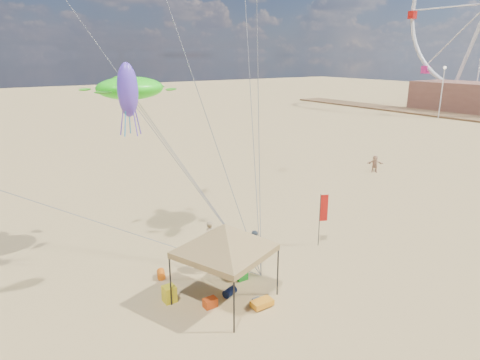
{
  "coord_description": "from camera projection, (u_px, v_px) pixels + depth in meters",
  "views": [
    {
      "loc": [
        -11.2,
        -13.59,
        9.91
      ],
      "look_at": [
        0.0,
        3.0,
        4.0
      ],
      "focal_mm": 31.72,
      "sensor_mm": 36.0,
      "label": 1
    }
  ],
  "objects": [
    {
      "name": "canopy_tent",
      "position": [
        225.0,
        227.0,
        16.96
      ],
      "size": [
        6.01,
        6.01,
        3.97
      ],
      "color": "black",
      "rests_on": "ground"
    },
    {
      "name": "bag_navy",
      "position": [
        230.0,
        292.0,
        18.13
      ],
      "size": [
        0.69,
        0.54,
        0.36
      ],
      "primitive_type": "cylinder",
      "rotation": [
        0.0,
        1.57,
        0.35
      ],
      "color": "#0B1534",
      "rests_on": "ground"
    },
    {
      "name": "lamp_north",
      "position": [
        443.0,
        84.0,
        68.25
      ],
      "size": [
        0.5,
        0.5,
        8.25
      ],
      "color": "silver",
      "rests_on": "ground"
    },
    {
      "name": "person_far_c",
      "position": [
        375.0,
        164.0,
        37.21
      ],
      "size": [
        1.36,
        1.24,
        1.51
      ],
      "primitive_type": "imported",
      "rotation": [
        0.0,
        0.0,
        5.59
      ],
      "color": "tan",
      "rests_on": "ground"
    },
    {
      "name": "person_near_c",
      "position": [
        215.0,
        252.0,
        20.1
      ],
      "size": [
        1.41,
        1.11,
        1.91
      ],
      "primitive_type": "imported",
      "rotation": [
        0.0,
        0.0,
        3.52
      ],
      "color": "silver",
      "rests_on": "ground"
    },
    {
      "name": "crate_grey",
      "position": [
        257.0,
        302.0,
        17.46
      ],
      "size": [
        0.34,
        0.3,
        0.28
      ],
      "primitive_type": "cube",
      "color": "slate",
      "rests_on": "ground"
    },
    {
      "name": "turtle_kite",
      "position": [
        130.0,
        88.0,
        20.55
      ],
      "size": [
        3.32,
        2.67,
        1.1
      ],
      "primitive_type": "ellipsoid",
      "rotation": [
        0.0,
        0.0,
        -0.01
      ],
      "color": "#28FF16",
      "rests_on": "ground"
    },
    {
      "name": "building_north",
      "position": [
        457.0,
        96.0,
        78.69
      ],
      "size": [
        10.0,
        14.0,
        5.2
      ],
      "primitive_type": "cube",
      "color": "#8C5947",
      "rests_on": "ground"
    },
    {
      "name": "feather_flag",
      "position": [
        323.0,
        211.0,
        22.46
      ],
      "size": [
        0.42,
        0.2,
        2.94
      ],
      "color": "black",
      "rests_on": "ground"
    },
    {
      "name": "beach_cart",
      "position": [
        262.0,
        303.0,
        17.27
      ],
      "size": [
        0.9,
        0.5,
        0.24
      ],
      "primitive_type": "cube",
      "color": "orange",
      "rests_on": "ground"
    },
    {
      "name": "person_near_a",
      "position": [
        209.0,
        238.0,
        21.66
      ],
      "size": [
        0.78,
        0.64,
        1.84
      ],
      "primitive_type": "imported",
      "rotation": [
        0.0,
        0.0,
        3.47
      ],
      "color": "tan",
      "rests_on": "ground"
    },
    {
      "name": "person_near_b",
      "position": [
        255.0,
        246.0,
        20.92
      ],
      "size": [
        0.96,
        0.85,
        1.67
      ],
      "primitive_type": "imported",
      "rotation": [
        0.0,
        0.0,
        0.31
      ],
      "color": "#3C4952",
      "rests_on": "ground"
    },
    {
      "name": "chair_yellow",
      "position": [
        169.0,
        294.0,
        17.66
      ],
      "size": [
        0.5,
        0.5,
        0.7
      ],
      "primitive_type": "cube",
      "color": "yellow",
      "rests_on": "ground"
    },
    {
      "name": "bag_orange",
      "position": [
        161.0,
        274.0,
        19.59
      ],
      "size": [
        0.54,
        0.69,
        0.36
      ],
      "primitive_type": "cylinder",
      "rotation": [
        0.0,
        1.57,
        1.22
      ],
      "color": "#D1560B",
      "rests_on": "ground"
    },
    {
      "name": "squid_kite",
      "position": [
        128.0,
        90.0,
        18.65
      ],
      "size": [
        1.11,
        1.11,
        2.38
      ],
      "primitive_type": "ellipsoid",
      "rotation": [
        0.0,
        0.0,
        0.25
      ],
      "color": "#5F3DCF",
      "rests_on": "ground"
    },
    {
      "name": "cooler_red",
      "position": [
        210.0,
        303.0,
        17.32
      ],
      "size": [
        0.54,
        0.38,
        0.38
      ],
      "primitive_type": "cube",
      "color": "#D44410",
      "rests_on": "ground"
    },
    {
      "name": "ground",
      "position": [
        276.0,
        278.0,
        19.62
      ],
      "size": [
        280.0,
        280.0,
        0.0
      ],
      "primitive_type": "plane",
      "color": "tan",
      "rests_on": "ground"
    },
    {
      "name": "cooler_blue",
      "position": [
        230.0,
        256.0,
        21.29
      ],
      "size": [
        0.54,
        0.38,
        0.38
      ],
      "primitive_type": "cube",
      "color": "#153CAD",
      "rests_on": "ground"
    },
    {
      "name": "chair_green",
      "position": [
        241.0,
        272.0,
        19.44
      ],
      "size": [
        0.5,
        0.5,
        0.7
      ],
      "primitive_type": "cube",
      "color": "#18881C",
      "rests_on": "ground"
    }
  ]
}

